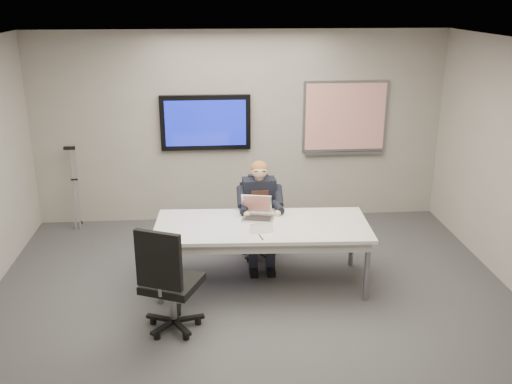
{
  "coord_description": "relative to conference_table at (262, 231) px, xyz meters",
  "views": [
    {
      "loc": [
        -0.44,
        -5.18,
        3.27
      ],
      "look_at": [
        0.07,
        1.02,
        1.09
      ],
      "focal_mm": 40.0,
      "sensor_mm": 36.0,
      "label": 1
    }
  ],
  "objects": [
    {
      "name": "floor",
      "position": [
        -0.13,
        -0.85,
        -0.67
      ],
      "size": [
        6.0,
        6.0,
        0.02
      ],
      "primitive_type": "cube",
      "color": "#373739",
      "rests_on": "ground"
    },
    {
      "name": "ceiling",
      "position": [
        -0.13,
        -0.85,
        2.13
      ],
      "size": [
        6.0,
        6.0,
        0.02
      ],
      "primitive_type": "cube",
      "color": "silver",
      "rests_on": "wall_back"
    },
    {
      "name": "office_chair_near",
      "position": [
        -1.01,
        -0.93,
        -0.3
      ],
      "size": [
        0.74,
        0.74,
        1.18
      ],
      "rotation": [
        0.0,
        0.0,
        2.73
      ],
      "color": "black",
      "rests_on": "ground"
    },
    {
      "name": "office_chair_far",
      "position": [
        0.02,
        0.77,
        -0.37
      ],
      "size": [
        0.54,
        0.54,
        0.97
      ],
      "rotation": [
        0.0,
        0.0,
        0.19
      ],
      "color": "black",
      "rests_on": "ground"
    },
    {
      "name": "pen",
      "position": [
        -0.04,
        -0.37,
        0.09
      ],
      "size": [
        0.04,
        0.15,
        0.01
      ],
      "primitive_type": "cylinder",
      "rotation": [
        0.0,
        1.57,
        1.78
      ],
      "color": "black",
      "rests_on": "conference_table"
    },
    {
      "name": "wall_back",
      "position": [
        -0.13,
        2.15,
        0.73
      ],
      "size": [
        6.0,
        0.02,
        2.8
      ],
      "primitive_type": "cube",
      "color": "gray",
      "rests_on": "ground"
    },
    {
      "name": "tv_display",
      "position": [
        -0.63,
        2.1,
        0.83
      ],
      "size": [
        1.3,
        0.09,
        0.8
      ],
      "color": "black",
      "rests_on": "wall_back"
    },
    {
      "name": "whiteboard",
      "position": [
        1.42,
        2.12,
        0.86
      ],
      "size": [
        1.25,
        0.08,
        1.1
      ],
      "color": "gray",
      "rests_on": "wall_back"
    },
    {
      "name": "seated_person",
      "position": [
        0.03,
        0.53,
        -0.14
      ],
      "size": [
        0.42,
        0.72,
        1.32
      ],
      "rotation": [
        0.0,
        0.0,
        0.06
      ],
      "color": "#1C2030",
      "rests_on": "office_chair_far"
    },
    {
      "name": "laptop",
      "position": [
        -0.03,
        0.23,
        0.15
      ],
      "size": [
        0.4,
        0.41,
        0.25
      ],
      "rotation": [
        0.0,
        0.0,
        -0.22
      ],
      "color": "silver",
      "rests_on": "conference_table"
    },
    {
      "name": "crutch",
      "position": [
        -2.53,
        1.96,
        -0.03
      ],
      "size": [
        0.36,
        0.53,
        1.31
      ],
      "primitive_type": null,
      "rotation": [
        -0.17,
        0.0,
        0.41
      ],
      "color": "#B2B6BB",
      "rests_on": "ground"
    },
    {
      "name": "name_tent",
      "position": [
        -0.03,
        -0.22,
        0.14
      ],
      "size": [
        0.26,
        0.1,
        0.1
      ],
      "primitive_type": null,
      "rotation": [
        0.0,
        0.0,
        0.11
      ],
      "color": "white",
      "rests_on": "conference_table"
    },
    {
      "name": "conference_table",
      "position": [
        0.0,
        0.0,
        0.0
      ],
      "size": [
        2.5,
        1.14,
        0.76
      ],
      "rotation": [
        0.0,
        0.0,
        -0.05
      ],
      "color": "silver",
      "rests_on": "ground"
    }
  ]
}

